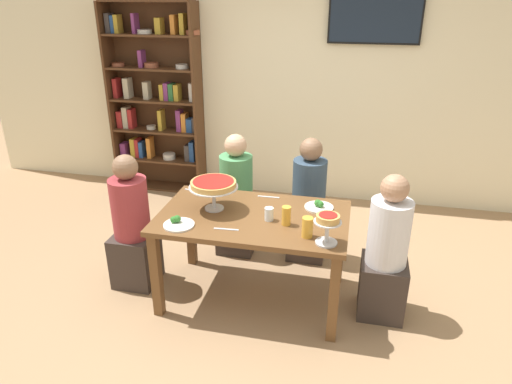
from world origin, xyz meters
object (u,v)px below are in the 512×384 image
dining_table (253,227)px  cutlery_knife_near (226,229)px  diner_far_left (237,203)px  personal_pizza_stand (328,223)px  beer_glass_amber_tall (286,216)px  diner_far_right (308,208)px  diner_head_west (133,231)px  bookshelf (156,99)px  cutlery_fork_far (269,197)px  water_glass_clear_near (269,214)px  deep_dish_pizza_stand (213,185)px  beer_glass_amber_short (307,227)px  diner_head_east (386,258)px  television (375,17)px  salad_plate_far_diner (319,206)px  salad_plate_near_diner (178,223)px  cutlery_fork_near (194,191)px

dining_table → cutlery_knife_near: bearing=-117.3°
diner_far_left → cutlery_knife_near: 1.02m
personal_pizza_stand → beer_glass_amber_tall: (-0.31, 0.21, -0.08)m
personal_pizza_stand → diner_far_right: bearing=102.7°
diner_head_west → bookshelf: bearing=107.4°
personal_pizza_stand → cutlery_fork_far: size_ratio=1.20×
dining_table → water_glass_clear_near: bearing=-21.2°
cutlery_knife_near → bookshelf: bearing=119.8°
deep_dish_pizza_stand → beer_glass_amber_short: size_ratio=2.59×
diner_far_right → diner_head_east: bearing=42.5°
dining_table → beer_glass_amber_short: 0.53m
television → deep_dish_pizza_stand: (-1.11, -2.07, -1.12)m
diner_far_left → deep_dish_pizza_stand: bearing=0.1°
salad_plate_far_diner → cutlery_fork_far: (-0.43, 0.12, -0.01)m
salad_plate_near_diner → deep_dish_pizza_stand: bearing=61.5°
diner_head_west → salad_plate_far_diner: diner_head_west is taller
diner_far_right → cutlery_knife_near: (-0.48, -1.00, 0.25)m
diner_far_left → deep_dish_pizza_stand: diner_far_left is taller
salad_plate_far_diner → cutlery_fork_near: 1.07m
deep_dish_pizza_stand → diner_head_east: bearing=-1.0°
personal_pizza_stand → deep_dish_pizza_stand: bearing=159.0°
dining_table → deep_dish_pizza_stand: bearing=172.5°
salad_plate_far_diner → diner_far_left: bearing=149.4°
salad_plate_far_diner → cutlery_knife_near: salad_plate_far_diner is taller
television → diner_head_west: size_ratio=0.82×
bookshelf → beer_glass_amber_tall: bearing=-47.7°
salad_plate_near_diner → beer_glass_amber_short: beer_glass_amber_short is taller
diner_far_left → television: bearing=141.5°
diner_far_left → salad_plate_far_diner: 0.96m
television → beer_glass_amber_tall: size_ratio=6.59×
dining_table → personal_pizza_stand: 0.70m
diner_head_east → deep_dish_pizza_stand: diner_head_east is taller
diner_far_left → beer_glass_amber_tall: diner_far_left is taller
diner_head_east → deep_dish_pizza_stand: 1.40m
television → diner_head_east: television is taller
cutlery_knife_near → beer_glass_amber_tall: bearing=19.1°
diner_head_east → water_glass_clear_near: 0.92m
dining_table → water_glass_clear_near: size_ratio=14.47×
television → bookshelf: bearing=-177.7°
dining_table → cutlery_fork_near: 0.69m
bookshelf → water_glass_clear_near: size_ratio=22.25×
personal_pizza_stand → cutlery_fork_far: (-0.53, 0.66, -0.15)m
personal_pizza_stand → cutlery_fork_far: bearing=128.8°
bookshelf → diner_head_east: bearing=-36.9°
bookshelf → salad_plate_near_diner: size_ratio=9.78×
beer_glass_amber_tall → cutlery_knife_near: beer_glass_amber_tall is taller
diner_head_west → personal_pizza_stand: 1.67m
diner_head_west → beer_glass_amber_short: size_ratio=7.84×
diner_head_east → salad_plate_far_diner: diner_head_east is taller
diner_head_west → beer_glass_amber_short: 1.51m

